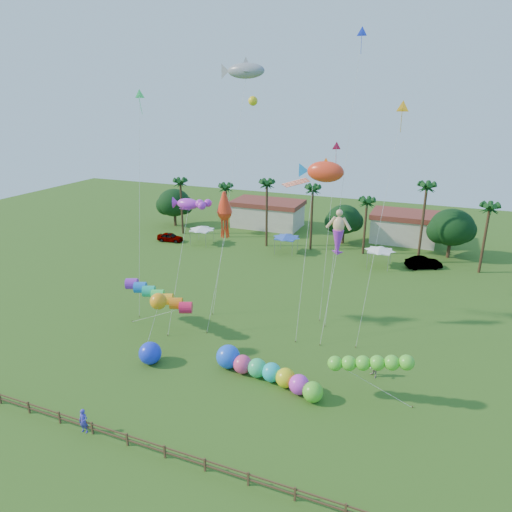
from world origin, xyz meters
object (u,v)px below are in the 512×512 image
at_px(car_a, 170,237).
at_px(car_b, 424,263).
at_px(spectator_a, 84,421).
at_px(blue_ball, 150,353).
at_px(spectator_b, 374,367).
at_px(caterpillar_inflatable, 264,371).

distance_m(car_a, car_b, 39.53).
height_order(spectator_a, blue_ball, blue_ball).
relative_size(spectator_a, spectator_b, 1.02).
bearing_deg(caterpillar_inflatable, car_b, 83.19).
distance_m(car_b, spectator_a, 48.44).
relative_size(car_a, blue_ball, 2.12).
bearing_deg(car_a, blue_ball, -156.89).
bearing_deg(car_a, car_b, -92.66).
relative_size(car_a, car_b, 0.87).
relative_size(caterpillar_inflatable, blue_ball, 5.07).
distance_m(spectator_b, blue_ball, 19.63).
bearing_deg(car_b, caterpillar_inflatable, 134.73).
relative_size(car_b, blue_ball, 2.43).
distance_m(car_b, spectator_b, 29.29).
xyz_separation_m(car_a, spectator_b, (36.99, -26.59, 0.18)).
bearing_deg(caterpillar_inflatable, spectator_b, 36.45).
xyz_separation_m(spectator_b, caterpillar_inflatable, (-8.51, -3.96, -0.03)).
bearing_deg(blue_ball, spectator_b, 15.92).
relative_size(spectator_a, caterpillar_inflatable, 0.18).
xyz_separation_m(car_b, spectator_a, (-20.53, -43.87, 0.12)).
height_order(car_b, spectator_b, spectator_b).
xyz_separation_m(car_b, spectator_b, (-2.46, -29.19, 0.10)).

